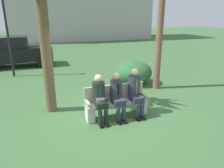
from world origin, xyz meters
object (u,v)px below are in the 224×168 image
park_bench (116,102)px  seated_man_right (135,90)px  parked_car_near (15,52)px  shrub_near_bench (134,73)px  seated_man_left (100,96)px  seated_man_middle (117,94)px  street_lamp (6,25)px

park_bench → seated_man_right: bearing=-12.5°
parked_car_near → shrub_near_bench: bearing=-46.1°
seated_man_left → seated_man_right: bearing=0.7°
parked_car_near → seated_man_right: bearing=-64.6°
park_bench → parked_car_near: (-3.14, 7.60, 0.42)m
seated_man_left → seated_man_right: size_ratio=0.95×
seated_man_middle → seated_man_left: bearing=-179.3°
park_bench → seated_man_right: seated_man_right is taller
shrub_near_bench → seated_man_right: bearing=-115.1°
seated_man_right → parked_car_near: 8.55m
park_bench → seated_man_middle: 0.33m
parked_car_near → street_lamp: street_lamp is taller
seated_man_middle → shrub_near_bench: (1.78, 2.63, -0.24)m
seated_man_left → seated_man_right: (1.06, 0.01, 0.04)m
parked_car_near → street_lamp: bearing=-89.8°
seated_man_left → seated_man_middle: (0.51, 0.01, 0.00)m
shrub_near_bench → street_lamp: street_lamp is taller
shrub_near_bench → street_lamp: 6.03m
seated_man_middle → seated_man_right: bearing=0.7°
park_bench → seated_man_left: seated_man_left is taller
seated_man_left → park_bench: bearing=14.0°
seated_man_left → seated_man_right: seated_man_right is taller
seated_man_middle → parked_car_near: (-3.12, 7.73, 0.12)m
shrub_near_bench → parked_car_near: 7.08m
seated_man_right → seated_man_left: bearing=-179.3°
park_bench → seated_man_middle: size_ratio=1.38×
park_bench → parked_car_near: size_ratio=0.46×
park_bench → street_lamp: 6.61m
seated_man_right → seated_man_middle: bearing=-179.3°
park_bench → parked_car_near: 8.24m
seated_man_left → parked_car_near: size_ratio=0.33×
seated_man_left → shrub_near_bench: (2.29, 2.64, -0.23)m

